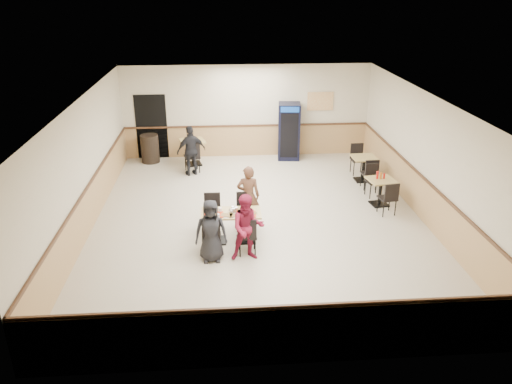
{
  "coord_description": "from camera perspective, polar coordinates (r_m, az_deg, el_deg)",
  "views": [
    {
      "loc": [
        -0.9,
        -10.94,
        5.37
      ],
      "look_at": [
        -0.11,
        -0.5,
        0.96
      ],
      "focal_mm": 35.0,
      "sensor_mm": 36.0,
      "label": 1
    }
  ],
  "objects": [
    {
      "name": "back_table_chair_lone",
      "position": [
        15.32,
        -7.32,
        4.12
      ],
      "size": [
        0.56,
        0.56,
        1.01
      ],
      "primitive_type": null,
      "rotation": [
        0.0,
        0.0,
        3.37
      ],
      "color": "black",
      "rests_on": "ground"
    },
    {
      "name": "condiment_caddy",
      "position": [
        13.2,
        13.99,
        1.85
      ],
      "size": [
        0.23,
        0.06,
        0.2
      ],
      "color": "red",
      "rests_on": "side_table_near"
    },
    {
      "name": "diner_man_opposite",
      "position": [
        11.71,
        -0.88,
        -0.46
      ],
      "size": [
        0.57,
        0.41,
        1.49
      ],
      "primitive_type": "imported",
      "rotation": [
        0.0,
        0.0,
        3.04
      ],
      "color": "#533423",
      "rests_on": "ground"
    },
    {
      "name": "main_table",
      "position": [
        11.08,
        -2.86,
        -3.45
      ],
      "size": [
        1.33,
        0.67,
        0.71
      ],
      "rotation": [
        0.0,
        0.0,
        -0.01
      ],
      "color": "black",
      "rests_on": "ground"
    },
    {
      "name": "trash_bin",
      "position": [
        16.41,
        -12.02,
        4.87
      ],
      "size": [
        0.57,
        0.57,
        0.9
      ],
      "primitive_type": "cylinder",
      "color": "black",
      "rests_on": "ground"
    },
    {
      "name": "back_table",
      "position": [
        15.92,
        -7.23,
        4.94
      ],
      "size": [
        0.9,
        0.9,
        0.8
      ],
      "rotation": [
        0.0,
        0.0,
        0.23
      ],
      "color": "black",
      "rests_on": "ground"
    },
    {
      "name": "side_table_near",
      "position": [
        13.28,
        14.04,
        0.46
      ],
      "size": [
        0.76,
        0.76,
        0.71
      ],
      "rotation": [
        0.0,
        0.0,
        0.16
      ],
      "color": "black",
      "rests_on": "ground"
    },
    {
      "name": "side_table_far",
      "position": [
        14.81,
        12.19,
        3.04
      ],
      "size": [
        0.71,
        0.71,
        0.73
      ],
      "rotation": [
        0.0,
        0.0,
        0.04
      ],
      "color": "black",
      "rests_on": "ground"
    },
    {
      "name": "tabletop_clutter",
      "position": [
        10.9,
        -3.05,
        -2.4
      ],
      "size": [
        1.16,
        0.58,
        0.12
      ],
      "rotation": [
        0.0,
        0.0,
        -0.01
      ],
      "color": "red",
      "rests_on": "main_table"
    },
    {
      "name": "side_table_near_chair_north",
      "position": [
        13.79,
        13.34,
        1.27
      ],
      "size": [
        0.47,
        0.47,
        0.9
      ],
      "primitive_type": null,
      "rotation": [
        0.0,
        0.0,
        0.16
      ],
      "color": "black",
      "rests_on": "ground"
    },
    {
      "name": "side_table_near_chair_south",
      "position": [
        12.8,
        14.78,
        -0.59
      ],
      "size": [
        0.47,
        0.47,
        0.9
      ],
      "primitive_type": null,
      "rotation": [
        0.0,
        0.0,
        3.3
      ],
      "color": "black",
      "rests_on": "ground"
    },
    {
      "name": "room_shell",
      "position": [
        14.56,
        6.54,
        3.46
      ],
      "size": [
        10.0,
        10.0,
        10.0
      ],
      "color": "silver",
      "rests_on": "ground"
    },
    {
      "name": "lone_diner",
      "position": [
        14.99,
        -7.41,
        4.7
      ],
      "size": [
        0.96,
        0.68,
        1.51
      ],
      "primitive_type": "imported",
      "rotation": [
        0.0,
        0.0,
        3.53
      ],
      "color": "black",
      "rests_on": "ground"
    },
    {
      "name": "side_table_far_chair_south",
      "position": [
        14.3,
        12.8,
        2.16
      ],
      "size": [
        0.44,
        0.44,
        0.93
      ],
      "primitive_type": null,
      "rotation": [
        0.0,
        0.0,
        3.18
      ],
      "color": "black",
      "rests_on": "ground"
    },
    {
      "name": "main_chairs",
      "position": [
        11.09,
        -3.11,
        -3.56
      ],
      "size": [
        1.19,
        1.56,
        0.89
      ],
      "rotation": [
        0.0,
        0.0,
        -0.01
      ],
      "color": "black",
      "rests_on": "ground"
    },
    {
      "name": "ground",
      "position": [
        12.22,
        0.35,
        -3.25
      ],
      "size": [
        10.0,
        10.0,
        0.0
      ],
      "primitive_type": "plane",
      "color": "beige",
      "rests_on": "ground"
    },
    {
      "name": "pepsi_cooler",
      "position": [
        16.31,
        3.78,
        6.93
      ],
      "size": [
        0.76,
        0.77,
        1.83
      ],
      "rotation": [
        0.0,
        0.0,
        -0.1
      ],
      "color": "black",
      "rests_on": "ground"
    },
    {
      "name": "diner_woman_right",
      "position": [
        10.26,
        -0.97,
        -4.11
      ],
      "size": [
        0.73,
        0.59,
        1.45
      ],
      "primitive_type": "imported",
      "rotation": [
        0.0,
        0.0,
        0.05
      ],
      "color": "maroon",
      "rests_on": "ground"
    },
    {
      "name": "side_table_far_chair_north",
      "position": [
        15.35,
        11.59,
        3.7
      ],
      "size": [
        0.44,
        0.44,
        0.93
      ],
      "primitive_type": null,
      "rotation": [
        0.0,
        0.0,
        0.04
      ],
      "color": "black",
      "rests_on": "ground"
    },
    {
      "name": "diner_woman_left",
      "position": [
        10.28,
        -5.18,
        -4.45
      ],
      "size": [
        0.67,
        0.44,
        1.35
      ],
      "primitive_type": "imported",
      "rotation": [
        0.0,
        0.0,
        0.02
      ],
      "color": "black",
      "rests_on": "ground"
    }
  ]
}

